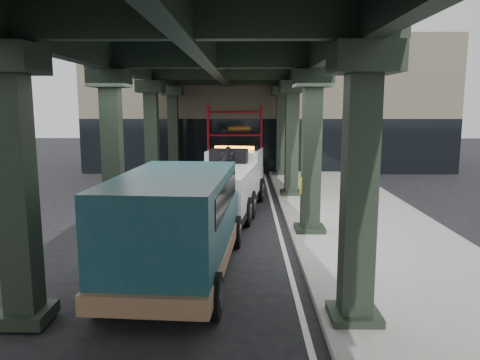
{
  "coord_description": "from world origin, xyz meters",
  "views": [
    {
      "loc": [
        0.63,
        -12.02,
        3.98
      ],
      "look_at": [
        0.45,
        2.18,
        1.7
      ],
      "focal_mm": 35.0,
      "sensor_mm": 36.0,
      "label": 1
    }
  ],
  "objects": [
    {
      "name": "ground",
      "position": [
        0.0,
        0.0,
        0.0
      ],
      "size": [
        90.0,
        90.0,
        0.0
      ],
      "primitive_type": "plane",
      "color": "black",
      "rests_on": "ground"
    },
    {
      "name": "sidewalk",
      "position": [
        4.5,
        2.0,
        0.07
      ],
      "size": [
        5.0,
        40.0,
        0.15
      ],
      "primitive_type": "cube",
      "color": "gray",
      "rests_on": "ground"
    },
    {
      "name": "lane_stripe",
      "position": [
        1.7,
        2.0,
        0.01
      ],
      "size": [
        0.12,
        38.0,
        0.01
      ],
      "primitive_type": "cube",
      "color": "silver",
      "rests_on": "ground"
    },
    {
      "name": "viaduct",
      "position": [
        -0.4,
        2.0,
        5.46
      ],
      "size": [
        7.4,
        32.0,
        6.4
      ],
      "color": "black",
      "rests_on": "ground"
    },
    {
      "name": "building",
      "position": [
        2.0,
        20.0,
        4.0
      ],
      "size": [
        22.0,
        10.0,
        8.0
      ],
      "primitive_type": "cube",
      "color": "#C6B793",
      "rests_on": "ground"
    },
    {
      "name": "scaffolding",
      "position": [
        0.0,
        14.64,
        2.11
      ],
      "size": [
        3.08,
        0.88,
        4.0
      ],
      "color": "red",
      "rests_on": "ground"
    },
    {
      "name": "tow_truck",
      "position": [
        -0.06,
        5.24,
        1.2
      ],
      "size": [
        3.03,
        7.69,
        2.46
      ],
      "rotation": [
        0.0,
        0.0,
        -0.14
      ],
      "color": "black",
      "rests_on": "ground"
    },
    {
      "name": "towed_van",
      "position": [
        -0.92,
        -1.71,
        1.34
      ],
      "size": [
        2.83,
        6.31,
        2.5
      ],
      "rotation": [
        0.0,
        0.0,
        -0.07
      ],
      "color": "#123840",
      "rests_on": "ground"
    }
  ]
}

